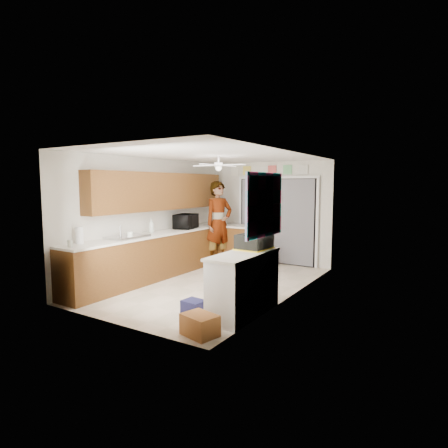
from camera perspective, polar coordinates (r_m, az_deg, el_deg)
The scene contains 40 objects.
floor at distance 7.46m, azimuth -1.64°, elevation -9.10°, with size 5.00×5.00×0.00m, color beige.
ceiling at distance 7.22m, azimuth -1.71°, elevation 10.43°, with size 5.00×5.00×0.00m, color white.
wall_back at distance 9.41m, azimuth 6.78°, elevation 1.75°, with size 3.20×3.20×0.00m, color beige.
wall_front at distance 5.35m, azimuth -16.66°, elevation -1.71°, with size 3.20×3.20×0.00m, color beige.
wall_left at distance 8.22m, azimuth -11.01°, elevation 1.06°, with size 5.00×5.00×0.00m, color beige.
wall_right at distance 6.49m, azimuth 10.18°, elevation -0.22°, with size 5.00×5.00×0.00m, color beige.
left_base_cabinets at distance 8.13m, azimuth -9.34°, elevation -4.65°, with size 0.60×4.80×0.90m, color brown.
left_countertop at distance 8.05m, azimuth -9.34°, elevation -1.37°, with size 0.62×4.80×0.04m, color white.
upper_cabinets at distance 8.24m, azimuth -9.31°, elevation 4.94°, with size 0.32×4.00×0.80m, color brown.
sink_basin at distance 7.33m, azimuth -14.50°, elevation -1.93°, with size 0.50×0.76×0.06m, color silver.
faucet at distance 7.46m, azimuth -15.53°, elevation -1.09°, with size 0.03×0.03×0.22m, color silver.
peninsula_base at distance 9.29m, azimuth 2.60°, elevation -3.24°, with size 1.00×0.60×0.90m, color brown.
peninsula_top at distance 9.23m, azimuth 2.62°, elevation -0.36°, with size 1.04×0.64×0.04m, color white.
back_opening_recess at distance 9.30m, azimuth 8.08°, elevation 0.44°, with size 2.00×0.06×2.10m, color black.
curtain_panel at distance 9.26m, azimuth 7.98°, elevation 0.42°, with size 1.90×0.03×2.05m, color gray.
door_trim_left at distance 9.73m, azimuth 2.50°, elevation 0.74°, with size 0.06×0.04×2.10m, color white.
door_trim_right at distance 8.91m, azimuth 14.01°, elevation 0.08°, with size 0.06×0.04×2.10m, color white.
door_trim_head at distance 9.23m, azimuth 8.10°, elevation 7.05°, with size 2.10×0.04×0.06m, color white.
header_frame_0 at distance 9.64m, azimuth 3.51°, elevation 8.13°, with size 0.22×0.02×0.22m, color #E7CC4D.
header_frame_2 at distance 9.32m, azimuth 7.34°, elevation 8.16°, with size 0.22×0.02×0.22m, color #CE524D.
header_frame_3 at distance 9.16m, azimuth 9.64°, elevation 8.16°, with size 0.22×0.02×0.22m, color #6CBD7C.
header_frame_4 at distance 9.02m, azimuth 12.01°, elevation 8.15°, with size 0.22×0.02×0.22m, color beige.
route66_sign at distance 9.81m, azimuth 1.70°, elevation 8.10°, with size 0.22×0.02×0.26m, color silver.
right_counter_base at distance 5.67m, azimuth 3.08°, elevation -9.27°, with size 0.50×1.40×0.90m, color white.
right_counter_top at distance 5.57m, azimuth 3.01°, elevation -4.59°, with size 0.54×1.44×0.04m, color white.
abstract_painting at distance 5.55m, azimuth 6.22°, elevation 2.93°, with size 0.03×1.15×0.95m, color #E956AC.
ceiling_fan at distance 7.38m, azimuth -0.83°, elevation 8.93°, with size 1.14×1.14×0.24m, color white.
microwave at distance 8.62m, azimuth -5.83°, elevation 0.40°, with size 0.60×0.41×0.33m, color black.
soap_bottle at distance 7.99m, azimuth -11.01°, elevation -0.23°, with size 0.12×0.12×0.30m, color silver.
jar_a at distance 7.12m, azimuth -14.11°, elevation -1.70°, with size 0.10×0.10×0.14m, color silver.
jar_b at distance 6.53m, azimuth -22.43°, elevation -2.76°, with size 0.08×0.08×0.12m, color silver.
paper_towel_roll at distance 6.84m, azimuth -21.19°, elevation -1.62°, with size 0.13×0.13×0.29m, color white.
suitcase at distance 5.89m, azimuth 4.64°, elevation -2.66°, with size 0.41×0.55×0.24m, color black.
suitcase_rim at distance 5.91m, azimuth 4.63°, elevation -3.72°, with size 0.44×0.58×0.02m, color yellow.
suitcase_lid at distance 6.12m, azimuth 5.90°, elevation 0.01°, with size 0.42×0.03×0.50m, color black.
cardboard_box at distance 5.02m, azimuth -3.70°, elevation -15.10°, with size 0.45×0.33×0.28m, color #B86D3A.
navy_crate at distance 5.84m, azimuth -4.63°, elevation -12.43°, with size 0.32×0.27×0.20m, color #161536.
cabinet_door_panel at distance 8.30m, azimuth 4.38°, elevation -5.14°, with size 0.45×0.03×0.68m, color brown.
man at distance 9.05m, azimuth -0.78°, elevation 0.12°, with size 0.74×0.49×2.03m, color white.
dog at distance 8.68m, azimuth 5.34°, elevation -5.28°, with size 0.27×0.63×0.49m, color black.
Camera 1 is at (3.98, -6.00, 1.95)m, focal length 30.00 mm.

